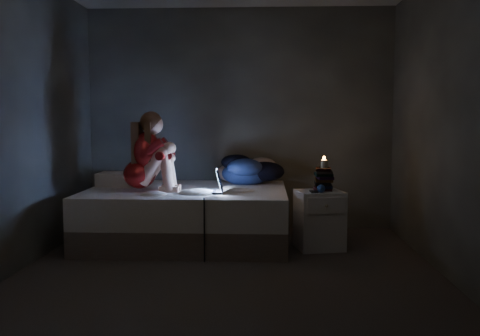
# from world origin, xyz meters

# --- Properties ---
(floor) EXTENTS (3.60, 3.80, 0.02)m
(floor) POSITION_xyz_m (0.00, 0.00, -0.01)
(floor) COLOR #483F3A
(floor) RESTS_ON ground
(wall_back) EXTENTS (3.60, 0.02, 2.60)m
(wall_back) POSITION_xyz_m (0.00, 1.91, 1.30)
(wall_back) COLOR #2F312E
(wall_back) RESTS_ON ground
(wall_front) EXTENTS (3.60, 0.02, 2.60)m
(wall_front) POSITION_xyz_m (0.00, -1.91, 1.30)
(wall_front) COLOR #2F312E
(wall_front) RESTS_ON ground
(wall_left) EXTENTS (0.02, 3.80, 2.60)m
(wall_left) POSITION_xyz_m (-1.81, 0.00, 1.30)
(wall_left) COLOR #2F312E
(wall_left) RESTS_ON ground
(wall_right) EXTENTS (0.02, 3.80, 2.60)m
(wall_right) POSITION_xyz_m (1.81, 0.00, 1.30)
(wall_right) COLOR #2F312E
(wall_right) RESTS_ON ground
(bed) EXTENTS (2.07, 1.55, 0.57)m
(bed) POSITION_xyz_m (-0.51, 1.10, 0.28)
(bed) COLOR beige
(bed) RESTS_ON ground
(pillow) EXTENTS (0.49, 0.35, 0.14)m
(pillow) POSITION_xyz_m (-1.28, 1.34, 0.64)
(pillow) COLOR white
(pillow) RESTS_ON bed
(woman) EXTENTS (0.51, 0.33, 0.81)m
(woman) POSITION_xyz_m (-0.97, 0.89, 0.98)
(woman) COLOR #A50F1E
(woman) RESTS_ON bed
(laptop) EXTENTS (0.38, 0.28, 0.25)m
(laptop) POSITION_xyz_m (-0.29, 0.77, 0.70)
(laptop) COLOR black
(laptop) RESTS_ON bed
(clothes_pile) EXTENTS (0.69, 0.62, 0.34)m
(clothes_pile) POSITION_xyz_m (0.09, 1.56, 0.74)
(clothes_pile) COLOR navy
(clothes_pile) RESTS_ON bed
(nightstand) EXTENTS (0.51, 0.48, 0.59)m
(nightstand) POSITION_xyz_m (0.85, 0.86, 0.29)
(nightstand) COLOR silver
(nightstand) RESTS_ON ground
(book_stack) EXTENTS (0.19, 0.25, 0.23)m
(book_stack) POSITION_xyz_m (0.90, 0.89, 0.70)
(book_stack) COLOR black
(book_stack) RESTS_ON nightstand
(candle) EXTENTS (0.07, 0.07, 0.08)m
(candle) POSITION_xyz_m (0.90, 0.89, 0.86)
(candle) COLOR beige
(candle) RESTS_ON book_stack
(phone) EXTENTS (0.09, 0.15, 0.01)m
(phone) POSITION_xyz_m (0.77, 0.77, 0.59)
(phone) COLOR black
(phone) RESTS_ON nightstand
(blue_orb) EXTENTS (0.08, 0.08, 0.08)m
(blue_orb) POSITION_xyz_m (0.82, 0.73, 0.63)
(blue_orb) COLOR #274892
(blue_orb) RESTS_ON nightstand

